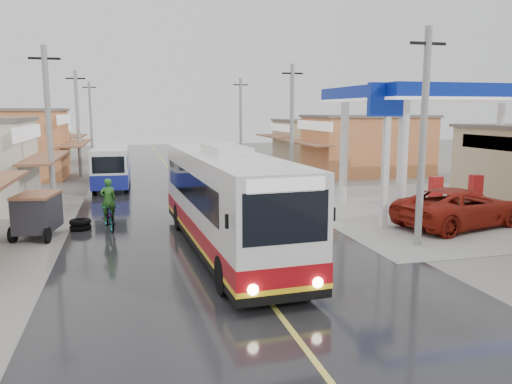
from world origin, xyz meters
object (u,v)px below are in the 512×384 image
second_bus (112,165)px  jeepney (460,207)px  cyclist (109,213)px  tricycle_near (37,213)px  coach_bus (226,201)px  tyre_stack (80,225)px

second_bus → jeepney: (14.99, -15.78, -0.59)m
second_bus → cyclist: bearing=-88.0°
second_bus → tricycle_near: (-2.59, -13.20, -0.42)m
coach_bus → jeepney: coach_bus is taller
coach_bus → second_bus: coach_bus is taller
second_bus → jeepney: size_ratio=1.32×
jeepney → tyre_stack: size_ratio=6.75×
tricycle_near → tyre_stack: 1.95m
tyre_stack → second_bus: bearing=85.0°
cyclist → tricycle_near: size_ratio=0.88×
coach_bus → tyre_stack: 7.34m
second_bus → tricycle_near: size_ratio=3.20×
jeepney → tyre_stack: 16.45m
cyclist → tricycle_near: bearing=-176.9°
second_bus → tyre_stack: bearing=-93.6°
jeepney → cyclist: size_ratio=2.76×
cyclist → tyre_stack: (-1.20, 0.22, -0.50)m
jeepney → tricycle_near: bearing=67.4°
second_bus → cyclist: 12.51m
second_bus → coach_bus: bearing=-74.3°
coach_bus → tyre_stack: size_ratio=13.49×
coach_bus → tyre_stack: coach_bus is taller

